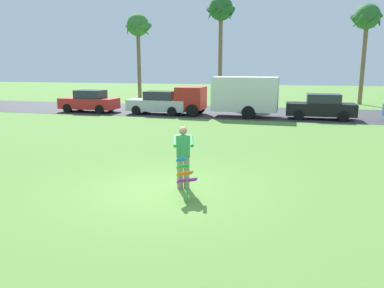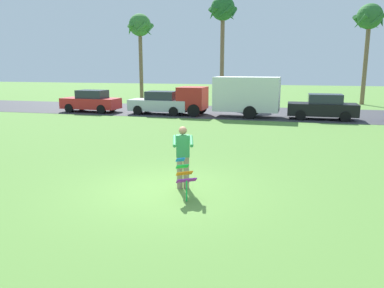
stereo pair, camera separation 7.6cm
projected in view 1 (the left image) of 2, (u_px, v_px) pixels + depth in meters
ground_plane at (166, 190)px, 10.25m from camera, size 120.00×120.00×0.00m
road_strip at (242, 112)px, 27.37m from camera, size 120.00×8.00×0.01m
person_kite_flyer at (183, 155)px, 10.19m from camera, size 0.67×0.75×1.73m
kite_held at (185, 174)px, 9.42m from camera, size 0.66×0.73×1.02m
parked_car_red at (89, 101)px, 27.49m from camera, size 4.26×1.95×1.60m
parked_car_silver at (159, 103)px, 26.24m from camera, size 4.25×1.94×1.60m
parked_truck_red_cab at (233, 95)px, 24.89m from camera, size 6.76×2.25×2.62m
parked_car_black at (321, 107)px, 23.70m from camera, size 4.21×1.85×1.60m
palm_tree_left_near at (138, 29)px, 36.06m from camera, size 2.58×2.71×8.22m
palm_tree_right_near at (221, 13)px, 33.07m from camera, size 2.58×2.71×9.32m
palm_tree_centre_far at (367, 21)px, 31.80m from camera, size 2.58×2.71×8.45m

